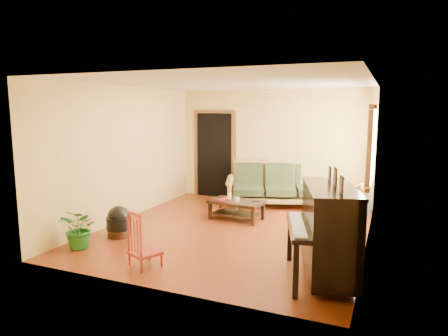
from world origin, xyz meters
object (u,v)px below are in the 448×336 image
at_px(sofa, 280,184).
at_px(piano, 329,233).
at_px(footstool, 119,225).
at_px(armchair, 332,210).
at_px(potted_plant, 80,228).
at_px(ceramic_crock, 366,207).
at_px(red_chair, 145,239).
at_px(coffee_table, 236,210).

height_order(sofa, piano, piano).
bearing_deg(footstool, armchair, 23.44).
bearing_deg(armchair, potted_plant, -136.58).
bearing_deg(potted_plant, piano, 5.35).
relative_size(piano, ceramic_crock, 5.64).
relative_size(armchair, potted_plant, 1.40).
bearing_deg(footstool, piano, -5.89).
relative_size(red_chair, potted_plant, 1.23).
distance_m(footstool, red_chair, 1.49).
bearing_deg(sofa, red_chair, -120.63).
bearing_deg(piano, potted_plant, 168.63).
xyz_separation_m(coffee_table, footstool, (-1.48, -1.76, 0.01)).
height_order(sofa, coffee_table, sofa).
height_order(coffee_table, piano, piano).
bearing_deg(red_chair, potted_plant, -164.20).
xyz_separation_m(sofa, red_chair, (-0.84, -4.05, -0.10)).
distance_m(armchair, potted_plant, 4.14).
bearing_deg(piano, coffee_table, 117.54).
distance_m(sofa, red_chair, 4.14).
height_order(sofa, ceramic_crock, sofa).
relative_size(armchair, footstool, 2.19).
bearing_deg(red_chair, coffee_table, 107.80).
distance_m(armchair, piano, 1.83).
distance_m(coffee_table, piano, 2.99).
relative_size(ceramic_crock, potted_plant, 0.38).
bearing_deg(coffee_table, footstool, -130.06).
distance_m(sofa, ceramic_crock, 1.87).
bearing_deg(sofa, piano, -84.91).
relative_size(footstool, ceramic_crock, 1.70).
height_order(sofa, armchair, sofa).
bearing_deg(coffee_table, sofa, 69.50).
relative_size(armchair, red_chair, 1.14).
distance_m(piano, potted_plant, 3.75).
xyz_separation_m(piano, red_chair, (-2.39, -0.56, -0.21)).
height_order(coffee_table, armchair, armchair).
relative_size(coffee_table, potted_plant, 1.62).
relative_size(piano, footstool, 3.31).
bearing_deg(ceramic_crock, armchair, -104.61).
xyz_separation_m(coffee_table, red_chair, (-0.33, -2.68, 0.21)).
bearing_deg(red_chair, ceramic_crock, 82.18).
height_order(armchair, piano, piano).
bearing_deg(piano, red_chair, 176.41).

